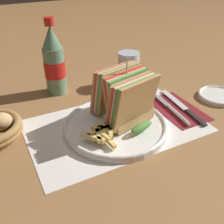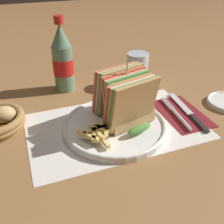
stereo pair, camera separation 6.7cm
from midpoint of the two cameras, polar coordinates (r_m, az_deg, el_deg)
name	(u,v)px [view 1 (the left image)]	position (r m, az deg, el deg)	size (l,w,h in m)	color
ground_plane	(122,132)	(0.66, -0.79, -4.52)	(4.00, 4.00, 0.00)	olive
placemat	(117,125)	(0.69, -1.60, -2.97)	(0.45, 0.28, 0.00)	silver
plate_main	(116,126)	(0.67, -2.08, -3.05)	(0.27, 0.27, 0.02)	white
club_sandwich	(125,97)	(0.66, -0.02, 3.23)	(0.14, 0.19, 0.17)	tan
fries_pile	(103,132)	(0.62, -5.09, -4.47)	(0.10, 0.10, 0.02)	#E5C166
napkin	(177,109)	(0.77, 11.52, 0.58)	(0.11, 0.18, 0.00)	maroon
fork	(175,112)	(0.74, 11.05, 0.02)	(0.03, 0.17, 0.01)	silver
knife	(183,107)	(0.78, 12.80, 1.07)	(0.04, 0.21, 0.00)	black
coke_bottle_near	(54,62)	(0.84, -14.80, 10.35)	(0.07, 0.07, 0.23)	slate
glass_near	(128,71)	(0.88, 1.40, 8.87)	(0.07, 0.07, 0.11)	silver
side_saucer	(218,96)	(0.87, 20.16, 3.26)	(0.12, 0.12, 0.01)	white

